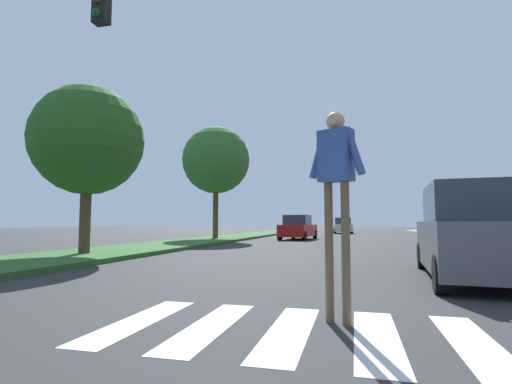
{
  "coord_description": "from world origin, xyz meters",
  "views": [
    {
      "loc": [
        0.25,
        3.87,
        1.17
      ],
      "look_at": [
        -3.64,
        19.19,
        2.41
      ],
      "focal_mm": 27.15,
      "sensor_mm": 36.0,
      "label": 1
    }
  ],
  "objects_px": {
    "sedan_distant": "(343,226)",
    "pedestrian_performer": "(336,181)",
    "sedan_midblock": "(298,228)",
    "tree_far": "(216,160)",
    "tree_mid": "(88,141)",
    "traffic_light_gantry": "(101,41)",
    "suv_crossing": "(475,234)"
  },
  "relations": [
    {
      "from": "traffic_light_gantry",
      "to": "sedan_midblock",
      "type": "relative_size",
      "value": 2.08
    },
    {
      "from": "sedan_distant",
      "to": "tree_mid",
      "type": "bearing_deg",
      "value": -103.67
    },
    {
      "from": "sedan_distant",
      "to": "suv_crossing",
      "type": "bearing_deg",
      "value": -83.8
    },
    {
      "from": "tree_far",
      "to": "traffic_light_gantry",
      "type": "xyz_separation_m",
      "value": [
        4.67,
        -18.6,
        -0.95
      ]
    },
    {
      "from": "tree_far",
      "to": "sedan_distant",
      "type": "bearing_deg",
      "value": 66.36
    },
    {
      "from": "sedan_midblock",
      "to": "sedan_distant",
      "type": "bearing_deg",
      "value": 80.78
    },
    {
      "from": "sedan_distant",
      "to": "pedestrian_performer",
      "type": "bearing_deg",
      "value": -88.41
    },
    {
      "from": "tree_far",
      "to": "sedan_midblock",
      "type": "relative_size",
      "value": 1.62
    },
    {
      "from": "sedan_midblock",
      "to": "sedan_distant",
      "type": "height_order",
      "value": "sedan_midblock"
    },
    {
      "from": "tree_mid",
      "to": "sedan_distant",
      "type": "xyz_separation_m",
      "value": [
        7.5,
        30.86,
        -3.17
      ]
    },
    {
      "from": "tree_mid",
      "to": "sedan_midblock",
      "type": "bearing_deg",
      "value": 72.0
    },
    {
      "from": "pedestrian_performer",
      "to": "traffic_light_gantry",
      "type": "bearing_deg",
      "value": 165.11
    },
    {
      "from": "tree_far",
      "to": "sedan_distant",
      "type": "relative_size",
      "value": 1.58
    },
    {
      "from": "suv_crossing",
      "to": "sedan_distant",
      "type": "xyz_separation_m",
      "value": [
        -3.61,
        33.24,
        -0.16
      ]
    },
    {
      "from": "sedan_distant",
      "to": "sedan_midblock",
      "type": "bearing_deg",
      "value": -99.22
    },
    {
      "from": "tree_mid",
      "to": "suv_crossing",
      "type": "bearing_deg",
      "value": -12.05
    },
    {
      "from": "traffic_light_gantry",
      "to": "sedan_distant",
      "type": "height_order",
      "value": "traffic_light_gantry"
    },
    {
      "from": "traffic_light_gantry",
      "to": "suv_crossing",
      "type": "height_order",
      "value": "traffic_light_gantry"
    },
    {
      "from": "tree_mid",
      "to": "tree_far",
      "type": "xyz_separation_m",
      "value": [
        -0.23,
        13.19,
        1.4
      ]
    },
    {
      "from": "tree_mid",
      "to": "sedan_distant",
      "type": "distance_m",
      "value": 31.92
    },
    {
      "from": "pedestrian_performer",
      "to": "tree_mid",
      "type": "bearing_deg",
      "value": 142.72
    },
    {
      "from": "pedestrian_performer",
      "to": "sedan_distant",
      "type": "relative_size",
      "value": 0.53
    },
    {
      "from": "tree_far",
      "to": "sedan_midblock",
      "type": "distance_m",
      "value": 7.26
    },
    {
      "from": "tree_mid",
      "to": "tree_far",
      "type": "distance_m",
      "value": 13.27
    },
    {
      "from": "traffic_light_gantry",
      "to": "sedan_distant",
      "type": "bearing_deg",
      "value": 85.16
    },
    {
      "from": "sedan_midblock",
      "to": "traffic_light_gantry",
      "type": "bearing_deg",
      "value": -91.52
    },
    {
      "from": "suv_crossing",
      "to": "sedan_distant",
      "type": "distance_m",
      "value": 33.43
    },
    {
      "from": "pedestrian_performer",
      "to": "sedan_distant",
      "type": "distance_m",
      "value": 37.39
    },
    {
      "from": "tree_mid",
      "to": "sedan_midblock",
      "type": "xyz_separation_m",
      "value": [
        4.98,
        15.34,
        -3.17
      ]
    },
    {
      "from": "suv_crossing",
      "to": "tree_mid",
      "type": "bearing_deg",
      "value": 167.95
    },
    {
      "from": "pedestrian_performer",
      "to": "sedan_midblock",
      "type": "relative_size",
      "value": 0.54
    },
    {
      "from": "tree_mid",
      "to": "suv_crossing",
      "type": "xyz_separation_m",
      "value": [
        11.11,
        -2.37,
        -3.01
      ]
    }
  ]
}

